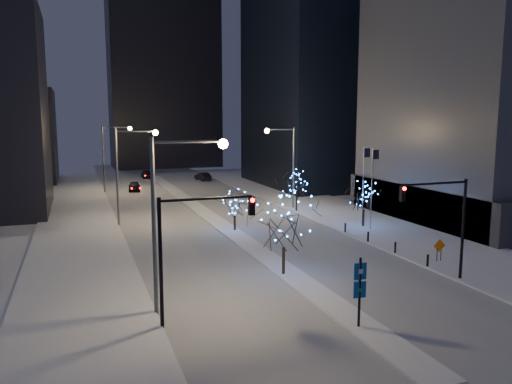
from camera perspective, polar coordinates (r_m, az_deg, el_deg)
name	(u,v)px	position (r m, az deg, el deg)	size (l,w,h in m)	color
ground	(331,304)	(30.77, 8.54, -12.59)	(160.00, 160.00, 0.00)	white
road	(196,207)	(62.72, -6.85, -1.75)	(20.00, 130.00, 0.02)	#ADB2BC
median	(206,214)	(57.93, -5.72, -2.51)	(2.00, 80.00, 0.15)	silver
east_sidewalk	(366,221)	(54.71, 12.41, -3.31)	(10.00, 90.00, 0.15)	silver
west_sidewalk	(79,244)	(46.47, -19.61, -5.67)	(8.00, 90.00, 0.15)	silver
horizon_block	(163,75)	(119.28, -10.55, 13.05)	(24.00, 14.00, 42.00)	black
street_lamp_w_near	(173,200)	(27.98, -9.52, -0.91)	(4.40, 0.56, 10.00)	#595E66
street_lamp_w_mid	(127,163)	(52.60, -14.50, 3.24)	(4.40, 0.56, 10.00)	#595E66
street_lamp_w_far	(110,149)	(77.47, -16.31, 4.73)	(4.40, 0.56, 10.00)	#595E66
street_lamp_east	(287,157)	(60.33, 3.53, 4.06)	(3.90, 0.56, 10.00)	#595E66
traffic_signal_west	(190,238)	(26.49, -7.57, -5.23)	(5.26, 0.43, 7.00)	black
traffic_signal_east	(445,213)	(35.27, 20.81, -2.30)	(5.26, 0.43, 7.00)	black
flagpoles	(368,181)	(50.80, 12.67, 1.20)	(1.35, 2.60, 8.00)	silver
bollards	(381,242)	(43.87, 14.10, -5.55)	(0.16, 12.16, 0.90)	black
car_near	(134,186)	(78.39, -13.73, 0.63)	(1.74, 4.33, 1.48)	black
car_mid	(203,177)	(89.81, -6.09, 1.77)	(1.54, 4.41, 1.45)	black
car_far	(147,175)	(95.21, -12.36, 1.96)	(1.86, 4.58, 1.33)	black
holiday_tree_median_near	(284,224)	(34.72, 3.20, -3.69)	(4.61, 4.61, 5.54)	black
holiday_tree_median_far	(235,204)	(48.65, -2.45, -1.39)	(3.41, 3.41, 4.01)	black
holiday_tree_plaza_near	(364,198)	(51.51, 12.23, -0.62)	(4.28, 4.28, 4.42)	black
holiday_tree_plaza_far	(297,185)	(58.96, 4.67, 0.84)	(3.85, 3.85, 4.81)	black
wayfinding_sign	(360,286)	(26.88, 11.78, -10.43)	(0.69, 0.13, 3.86)	black
construction_sign	(439,248)	(40.84, 20.22, -6.00)	(1.04, 0.11, 1.72)	black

